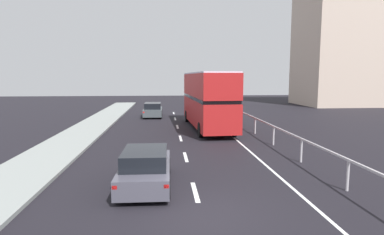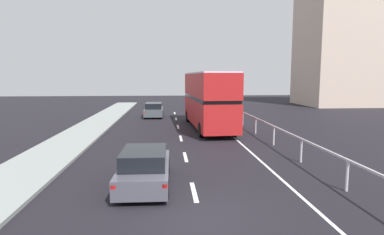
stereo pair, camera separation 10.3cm
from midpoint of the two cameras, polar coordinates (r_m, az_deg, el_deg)
ground_plane at (r=9.86m, az=1.26°, el=-16.83°), size 75.74×120.00×0.10m
lane_paint_markings at (r=17.91m, az=5.84°, el=-5.61°), size 3.66×46.00×0.01m
bridge_side_railing at (r=19.27m, az=14.21°, el=-2.06°), size 0.10×42.00×1.15m
distant_building_block at (r=51.45m, az=26.78°, el=11.81°), size 14.77×9.78×17.49m
double_decker_bus_red at (r=24.78m, az=2.68°, el=3.39°), size 2.98×10.61×4.32m
hatchback_car_near at (r=11.98m, az=-8.52°, el=-8.89°), size 1.86×4.26×1.37m
sedan_car_ahead at (r=32.31m, az=-7.08°, el=1.32°), size 1.84×4.36×1.41m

